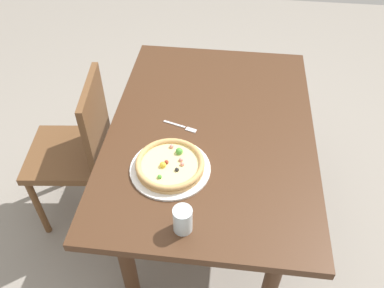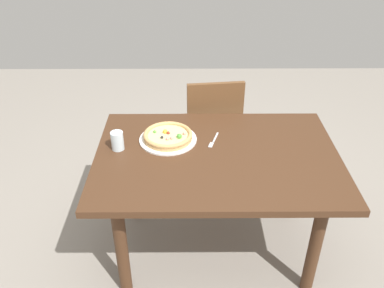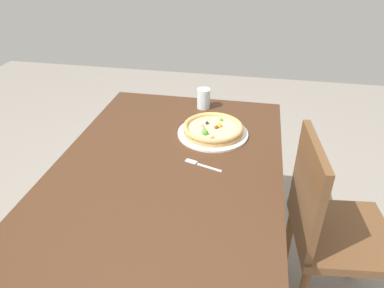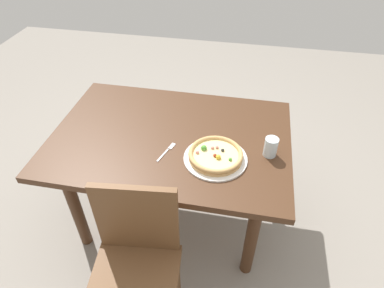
% 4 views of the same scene
% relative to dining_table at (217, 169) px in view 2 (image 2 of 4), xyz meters
% --- Properties ---
extents(ground_plane, '(6.00, 6.00, 0.00)m').
position_rel_dining_table_xyz_m(ground_plane, '(0.00, 0.00, -0.63)').
color(ground_plane, gray).
extents(dining_table, '(1.35, 0.94, 0.73)m').
position_rel_dining_table_xyz_m(dining_table, '(0.00, 0.00, 0.00)').
color(dining_table, '#472B19').
rests_on(dining_table, ground).
extents(chair_near, '(0.44, 0.44, 0.90)m').
position_rel_dining_table_xyz_m(chair_near, '(-0.01, -0.68, -0.13)').
color(chair_near, brown).
rests_on(chair_near, ground).
extents(plate, '(0.33, 0.33, 0.01)m').
position_rel_dining_table_xyz_m(plate, '(0.28, -0.15, 0.10)').
color(plate, white).
rests_on(plate, dining_table).
extents(pizza, '(0.28, 0.28, 0.05)m').
position_rel_dining_table_xyz_m(pizza, '(0.28, -0.15, 0.13)').
color(pizza, tan).
rests_on(pizza, plate).
extents(fork, '(0.06, 0.16, 0.00)m').
position_rel_dining_table_xyz_m(fork, '(0.02, -0.13, 0.10)').
color(fork, silver).
rests_on(fork, dining_table).
extents(drinking_glass, '(0.07, 0.07, 0.11)m').
position_rel_dining_table_xyz_m(drinking_glass, '(0.55, -0.06, 0.15)').
color(drinking_glass, silver).
rests_on(drinking_glass, dining_table).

